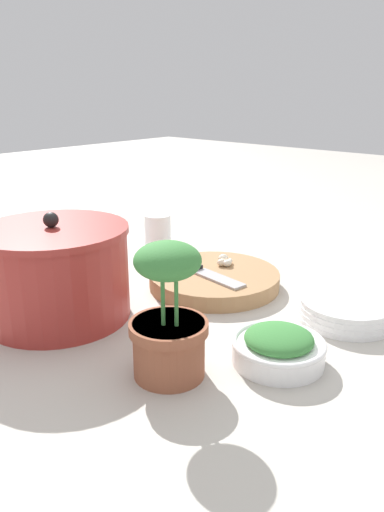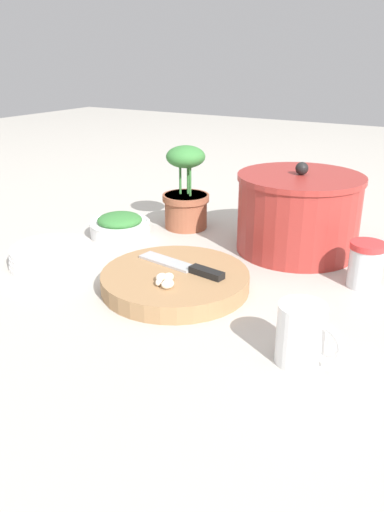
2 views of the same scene
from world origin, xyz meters
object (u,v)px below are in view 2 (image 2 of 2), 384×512
Objects in this scene: cutting_board at (176,281)px; garlic_cloves at (165,280)px; spice_jar at (366,264)px; plate_stack at (52,256)px; chef_knife at (186,267)px; herb_bowl at (120,226)px; coffee_mug at (303,335)px; stock_pot at (298,213)px; potted_herb at (186,194)px.

cutting_board is 0.06m from garlic_cloves.
spice_jar is 0.64m from plate_stack.
herb_bowl is (-0.29, 0.16, -0.01)m from chef_knife.
chef_knife is at bearing 92.01° from garlic_cloves.
cutting_board is 3.15× the size of spice_jar.
coffee_mug is 0.46m from stock_pot.
herb_bowl is at bearing -178.44° from spice_jar.
garlic_cloves is 0.39m from stock_pot.
chef_knife is 0.71× the size of stock_pot.
garlic_cloves is 0.42m from potted_herb.
plate_stack is 0.38m from potted_herb.
garlic_cloves is 0.30m from plate_stack.
herb_bowl is 0.59m from spice_jar.
spice_jar reaches higher than cutting_board.
potted_herb reaches higher than spice_jar.
spice_jar is (0.59, 0.02, 0.02)m from herb_bowl.
spice_jar is at bearing 1.56° from herb_bowl.
chef_knife reaches higher than plate_stack.
stock_pot is at bearing 17.88° from herb_bowl.
potted_herb is at bearing 118.47° from cutting_board.
herb_bowl is at bearing 152.59° from coffee_mug.
spice_jar is 0.32× the size of stock_pot.
coffee_mug is at bearing -93.07° from spice_jar.
chef_knife is at bearing 153.88° from coffee_mug.
chef_knife is 0.32m from stock_pot.
herb_bowl reaches higher than chef_knife.
stock_pot is at bearing -1.68° from potted_herb.
coffee_mug is (0.28, -0.06, 0.00)m from garlic_cloves.
garlic_cloves is at bearing -63.73° from potted_herb.
cutting_board is at bearing -61.53° from potted_herb.
chef_knife is at bearing -149.99° from spice_jar.
spice_jar is 0.22m from stock_pot.
cutting_board is 0.31m from coffee_mug.
stock_pot is (-0.16, 0.43, 0.04)m from coffee_mug.
garlic_cloves is 0.51× the size of coffee_mug.
plate_stack is at bearing -173.17° from cutting_board.
chef_knife is at bearing -58.49° from potted_herb.
potted_herb reaches higher than stock_pot.
coffee_mug is (-0.02, -0.31, 0.00)m from spice_jar.
coffee_mug is 0.38× the size of stock_pot.
coffee_mug is (0.28, -0.14, 0.01)m from chef_knife.
coffee_mug reaches higher than cutting_board.
stock_pot is 1.32× the size of potted_herb.
coffee_mug reaches higher than chef_knife.
herb_bowl is at bearing 147.03° from cutting_board.
garlic_cloves is at bearing -3.41° from plate_stack.
garlic_cloves reaches higher than chef_knife.
cutting_board is 0.03m from chef_knife.
potted_herb reaches higher than garlic_cloves.
stock_pot reaches higher than cutting_board.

